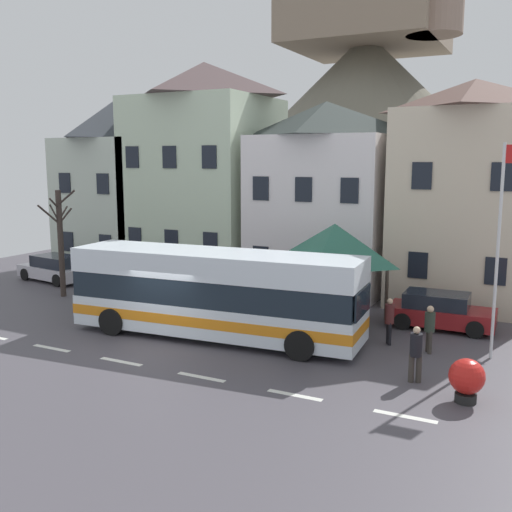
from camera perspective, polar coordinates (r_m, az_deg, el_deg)
name	(u,v)px	position (r m, az deg, el deg)	size (l,w,h in m)	color
ground_plane	(148,350)	(20.56, -10.38, -8.93)	(40.00, 60.00, 0.07)	#4B474E
townhouse_00	(121,184)	(35.87, -12.91, 6.85)	(5.41, 6.35, 9.89)	beige
townhouse_01	(205,171)	(32.70, -4.94, 8.23)	(6.91, 6.74, 11.49)	beige
townhouse_02	(325,197)	(29.05, 6.68, 5.70)	(6.38, 5.54, 9.10)	white
townhouse_03	(470,193)	(27.79, 19.99, 5.75)	(6.02, 6.16, 9.78)	beige
hilltop_castle	(365,130)	(51.00, 10.50, 11.95)	(34.19, 34.19, 25.51)	#6B6657
transit_bus	(215,295)	(21.12, -4.01, -3.75)	(10.83, 3.24, 3.14)	white
bus_shelter	(335,244)	(22.60, 7.62, 1.12)	(3.60, 3.60, 3.96)	#473D33
parked_car_01	(55,269)	(32.82, -18.90, -1.16)	(4.36, 2.34, 1.37)	silver
parked_car_02	(145,278)	(29.41, -10.70, -2.06)	(4.10, 2.24, 1.26)	silver
parked_car_03	(440,311)	(23.54, 17.39, -5.11)	(3.96, 1.92, 1.36)	maroon
pedestrian_00	(430,326)	(20.41, 16.48, -6.53)	(0.34, 0.34, 1.61)	#38332D
pedestrian_01	(389,317)	(20.95, 12.80, -5.82)	(0.32, 0.32, 1.64)	black
pedestrian_02	(416,352)	(17.68, 15.23, -8.93)	(0.36, 0.35, 1.66)	#38332D
pedestrian_03	(359,314)	(21.54, 9.93, -5.55)	(0.32, 0.32, 1.53)	black
public_bench	(316,300)	(25.08, 5.83, -4.29)	(1.66, 0.48, 0.87)	#473828
flagpole	(502,236)	(19.93, 22.70, 1.80)	(0.95, 0.10, 6.88)	silver
harbour_buoy	(467,378)	(16.77, 19.75, -11.08)	(0.94, 0.94, 1.19)	black
bare_tree_01	(61,240)	(28.69, -18.41, 1.52)	(1.73, 1.87, 5.04)	#382D28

